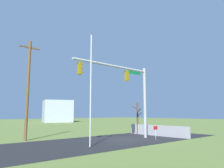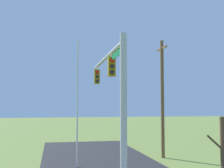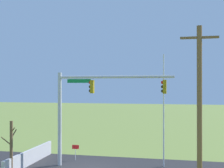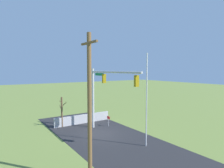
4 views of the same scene
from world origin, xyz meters
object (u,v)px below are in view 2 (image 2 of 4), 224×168
signal_mast (112,86)px  utility_pole (162,96)px  bare_tree (224,168)px  flagpole (77,103)px

signal_mast → utility_pole: bearing=143.6°
bare_tree → signal_mast: bearing=-147.1°
signal_mast → utility_pole: utility_pole is taller
signal_mast → bare_tree: size_ratio=2.38×
signal_mast → flagpole: (-5.28, -1.24, -0.79)m
flagpole → utility_pole: 6.99m
utility_pole → bare_tree: bearing=-11.8°
utility_pole → flagpole: bearing=-72.7°
signal_mast → flagpole: bearing=-166.8°
signal_mast → utility_pole: (-7.35, 5.42, -0.27)m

